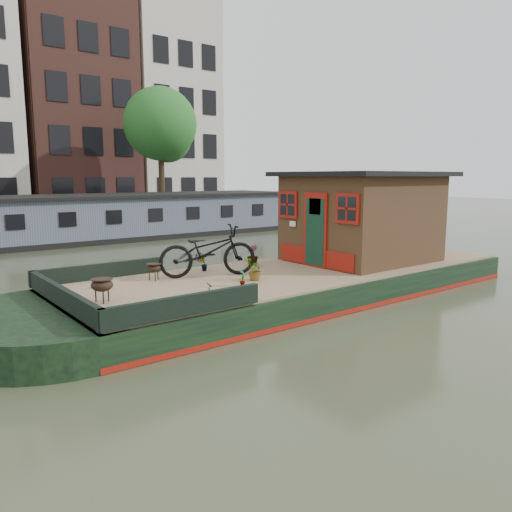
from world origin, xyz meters
TOP-DOWN VIEW (x-y plane):
  - ground at (0.00, 0.00)m, footprint 120.00×120.00m
  - houseboat_hull at (-1.33, 0.00)m, footprint 14.01×4.02m
  - houseboat_deck at (0.00, 0.00)m, footprint 11.80×3.80m
  - bow_bulwark at (-5.07, 0.00)m, footprint 3.00×4.00m
  - cabin at (2.19, 0.00)m, footprint 4.00×3.50m
  - bicycle at (-2.39, 0.67)m, footprint 2.40×1.49m
  - potted_plant_a at (-2.41, -0.70)m, footprint 0.24×0.23m
  - potted_plant_b at (-2.12, 1.30)m, footprint 0.24×0.24m
  - potted_plant_c at (-1.84, -0.38)m, footprint 0.49×0.44m
  - potted_plant_d at (-0.61, 1.28)m, footprint 0.35×0.35m
  - potted_plant_e at (-3.47, -1.07)m, footprint 0.12×0.17m
  - brazier_front at (-5.25, -0.20)m, footprint 0.48×0.48m
  - brazier_rear at (-3.59, 1.02)m, footprint 0.39×0.39m
  - bollard_port at (-4.73, 0.89)m, footprint 0.18×0.18m
  - bollard_stbd at (-2.98, -1.70)m, footprint 0.19×0.19m
  - far_houseboat at (0.00, 14.00)m, footprint 20.40×4.40m
  - quay at (0.00, 20.50)m, footprint 60.00×6.00m
  - townhouse_row at (0.15, 27.50)m, footprint 27.25×8.00m
  - tree_right at (6.14, 19.07)m, footprint 4.40×4.40m

SIDE VIEW (x-z plane):
  - ground at x=0.00m, z-range 0.00..0.00m
  - houseboat_hull at x=-1.33m, z-range -0.03..0.57m
  - quay at x=0.00m, z-range 0.00..0.90m
  - houseboat_deck at x=0.00m, z-range 0.60..0.65m
  - bollard_port at x=-4.73m, z-range 0.65..0.85m
  - bollard_stbd at x=-2.98m, z-range 0.65..0.87m
  - potted_plant_e at x=-3.47m, z-range 0.65..0.94m
  - potted_plant_b at x=-2.12m, z-range 0.65..0.99m
  - bow_bulwark at x=-5.07m, z-range 0.65..1.00m
  - potted_plant_a at x=-2.41m, z-range 0.65..1.03m
  - brazier_rear at x=-3.59m, z-range 0.65..1.03m
  - brazier_front at x=-5.25m, z-range 0.65..1.10m
  - potted_plant_c at x=-1.84m, z-range 0.65..1.13m
  - potted_plant_d at x=-0.61m, z-range 0.65..1.16m
  - far_houseboat at x=0.00m, z-range -0.09..2.02m
  - bicycle at x=-2.39m, z-range 0.65..1.84m
  - cabin at x=2.19m, z-range 0.67..3.09m
  - tree_right at x=6.14m, z-range 2.19..9.59m
  - townhouse_row at x=0.15m, z-range -0.35..16.15m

